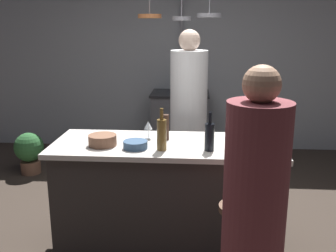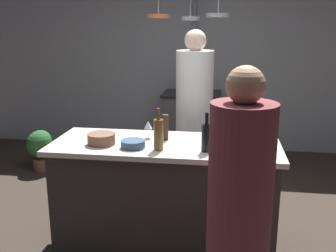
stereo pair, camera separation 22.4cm
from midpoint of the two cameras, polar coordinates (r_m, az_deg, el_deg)
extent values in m
plane|color=#382D26|center=(3.47, -2.12, -16.88)|extent=(9.00, 9.00, 0.00)
cube|color=#9EA3A8|center=(5.82, 0.86, 9.52)|extent=(6.40, 0.16, 2.60)
cube|color=#332D2B|center=(3.26, -2.19, -10.42)|extent=(1.72, 0.66, 0.86)
cube|color=beige|center=(3.10, -2.27, -2.86)|extent=(1.80, 0.72, 0.04)
cube|color=#47474C|center=(5.57, 0.59, 0.22)|extent=(0.76, 0.60, 0.86)
cube|color=black|center=(5.48, 0.60, 4.73)|extent=(0.80, 0.64, 0.03)
cylinder|color=white|center=(4.03, 1.39, -0.21)|extent=(0.37, 0.37, 1.56)
sphere|color=beige|center=(3.90, 1.47, 12.34)|extent=(0.21, 0.21, 0.21)
cylinder|color=brown|center=(2.59, 7.80, -11.83)|extent=(0.26, 0.26, 0.04)
cylinder|color=brown|center=(2.24, 9.37, -14.81)|extent=(0.34, 0.34, 1.43)
sphere|color=tan|center=(1.98, 10.33, 5.98)|extent=(0.20, 0.20, 0.20)
cylinder|color=gray|center=(5.70, 0.76, 7.14)|extent=(0.04, 0.04, 2.15)
cylinder|color=#B26638|center=(4.47, -4.17, 15.64)|extent=(0.26, 0.26, 0.04)
cylinder|color=gray|center=(4.47, -4.21, 17.27)|extent=(0.01, 0.01, 0.25)
cylinder|color=gray|center=(4.44, 0.49, 15.36)|extent=(0.20, 0.20, 0.04)
cylinder|color=gray|center=(4.43, 0.48, 17.16)|extent=(0.01, 0.01, 0.28)
cylinder|color=gray|center=(4.43, 4.51, 15.73)|extent=(0.27, 0.27, 0.04)
cylinder|color=gray|center=(4.42, 4.55, 17.33)|extent=(0.01, 0.01, 0.25)
cylinder|color=brown|center=(5.26, -20.50, -5.61)|extent=(0.24, 0.24, 0.16)
sphere|color=#2D6633|center=(5.18, -20.75, -2.90)|extent=(0.36, 0.36, 0.36)
cylinder|color=#382319|center=(3.15, -2.32, -0.23)|extent=(0.05, 0.05, 0.21)
cylinder|color=gray|center=(2.82, 7.54, -2.10)|extent=(0.07, 0.07, 0.21)
cylinder|color=gray|center=(2.78, 7.64, 0.82)|extent=(0.03, 0.03, 0.08)
cylinder|color=#193D23|center=(2.83, 11.90, -2.33)|extent=(0.07, 0.07, 0.20)
cylinder|color=#193D23|center=(2.79, 12.05, 0.50)|extent=(0.03, 0.03, 0.08)
cylinder|color=brown|center=(2.89, -3.14, -1.33)|extent=(0.07, 0.07, 0.23)
cylinder|color=brown|center=(2.85, -3.18, 1.74)|extent=(0.03, 0.03, 0.08)
cylinder|color=black|center=(2.89, 3.85, -1.65)|extent=(0.07, 0.07, 0.21)
cylinder|color=black|center=(2.85, 3.89, 1.15)|extent=(0.03, 0.03, 0.08)
cylinder|color=silver|center=(3.06, 10.10, -2.86)|extent=(0.06, 0.06, 0.01)
cylinder|color=silver|center=(3.05, 10.13, -2.13)|extent=(0.01, 0.01, 0.07)
cone|color=silver|center=(3.03, 10.19, -0.86)|extent=(0.07, 0.07, 0.06)
cylinder|color=silver|center=(2.88, 9.31, -3.92)|extent=(0.06, 0.06, 0.01)
cylinder|color=silver|center=(2.87, 9.34, -3.15)|extent=(0.01, 0.01, 0.07)
cone|color=silver|center=(2.85, 9.40, -1.81)|extent=(0.07, 0.07, 0.06)
cylinder|color=silver|center=(3.22, -4.86, -1.80)|extent=(0.06, 0.06, 0.01)
cylinder|color=silver|center=(3.21, -4.88, -1.11)|extent=(0.01, 0.01, 0.07)
cone|color=silver|center=(3.19, -4.90, 0.10)|extent=(0.07, 0.07, 0.06)
cylinder|color=#334C6B|center=(2.97, -6.92, -2.73)|extent=(0.18, 0.18, 0.06)
cylinder|color=brown|center=(3.08, -11.57, -2.06)|extent=(0.22, 0.22, 0.08)
camera|label=1|loc=(0.11, -92.00, -0.52)|focal=41.91mm
camera|label=2|loc=(0.11, 88.00, 0.52)|focal=41.91mm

